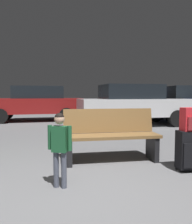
% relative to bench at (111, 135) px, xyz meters
% --- Properties ---
extents(ground_plane, '(18.00, 18.00, 0.10)m').
position_rel_bench_xyz_m(ground_plane, '(-0.53, 2.60, -0.49)').
color(ground_plane, slate).
extents(bench, '(1.62, 0.59, 0.89)m').
position_rel_bench_xyz_m(bench, '(0.00, 0.00, 0.00)').
color(bench, brown).
rests_on(bench, ground_plane).
extents(suitcase, '(0.39, 0.25, 0.60)m').
position_rel_bench_xyz_m(suitcase, '(1.06, -0.68, -0.12)').
color(suitcase, black).
rests_on(suitcase, ground_plane).
extents(backpack_bright, '(0.29, 0.21, 0.34)m').
position_rel_bench_xyz_m(backpack_bright, '(1.06, -0.68, 0.33)').
color(backpack_bright, red).
rests_on(backpack_bright, suitcase).
extents(child, '(0.29, 0.23, 0.91)m').
position_rel_bench_xyz_m(child, '(-0.84, -1.03, 0.12)').
color(child, '#4C5160').
rests_on(child, ground_plane).
extents(parked_car_far, '(4.24, 2.09, 1.51)m').
position_rel_bench_xyz_m(parked_car_far, '(-2.08, 6.47, 0.36)').
color(parked_car_far, maroon).
rests_on(parked_car_far, ground_plane).
extents(parked_car_near, '(4.24, 2.08, 1.51)m').
position_rel_bench_xyz_m(parked_car_near, '(1.73, 4.47, 0.36)').
color(parked_car_near, silver).
rests_on(parked_car_near, ground_plane).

